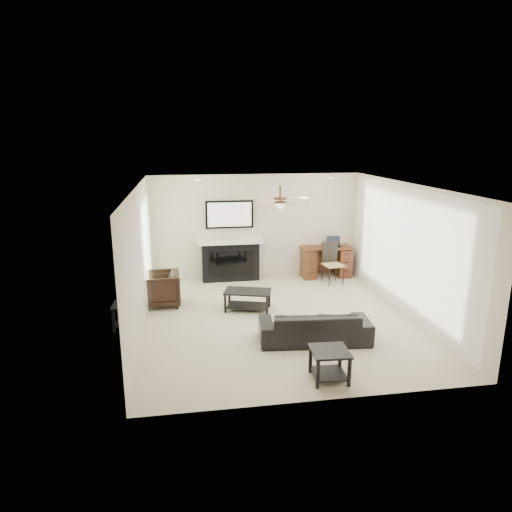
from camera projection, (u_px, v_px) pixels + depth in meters
The scene contains 10 objects.
room_shell at pixel (290, 231), 8.26m from camera, with size 5.50×5.54×2.52m.
sofa at pixel (315, 326), 7.62m from camera, with size 1.84×0.72×0.54m, color black.
armchair at pixel (161, 289), 9.25m from camera, with size 0.74×0.76×0.69m, color black.
coffee_table at pixel (248, 300), 9.02m from camera, with size 0.90×0.50×0.40m, color black.
end_table_near at pixel (329, 365), 6.41m from camera, with size 0.52×0.52×0.45m, color black.
end_table_left at pixel (128, 315), 8.19m from camera, with size 0.50×0.50×0.45m, color black.
fireplace_unit at pixel (230, 242), 10.70m from camera, with size 1.52×0.34×1.91m, color black.
desk at pixel (326, 262), 11.15m from camera, with size 1.22×0.56×0.76m, color #431910.
desk_chair at pixel (333, 263), 10.60m from camera, with size 0.42×0.44×0.97m, color black.
laptop at pixel (335, 242), 11.03m from camera, with size 0.33×0.24×0.23m, color black.
Camera 1 is at (-1.72, -7.82, 3.32)m, focal length 32.00 mm.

